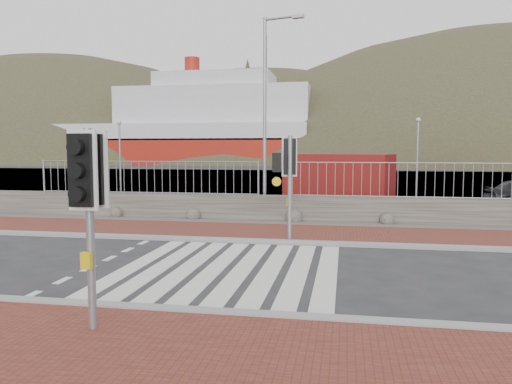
% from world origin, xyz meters
% --- Properties ---
extents(ground, '(220.00, 220.00, 0.00)m').
position_xyz_m(ground, '(0.00, 0.00, 0.00)').
color(ground, '#28282B').
rests_on(ground, ground).
extents(sidewalk_near, '(40.00, 4.00, 0.08)m').
position_xyz_m(sidewalk_near, '(0.00, -5.00, 0.04)').
color(sidewalk_near, brown).
rests_on(sidewalk_near, ground).
extents(sidewalk_far, '(40.00, 3.00, 0.08)m').
position_xyz_m(sidewalk_far, '(0.00, 4.50, 0.04)').
color(sidewalk_far, brown).
rests_on(sidewalk_far, ground).
extents(kerb_near, '(40.00, 0.25, 0.12)m').
position_xyz_m(kerb_near, '(0.00, -3.00, 0.05)').
color(kerb_near, gray).
rests_on(kerb_near, ground).
extents(kerb_far, '(40.00, 0.25, 0.12)m').
position_xyz_m(kerb_far, '(0.00, 3.00, 0.05)').
color(kerb_far, gray).
rests_on(kerb_far, ground).
extents(zebra_crossing, '(4.62, 5.60, 0.01)m').
position_xyz_m(zebra_crossing, '(-0.00, 0.00, 0.01)').
color(zebra_crossing, silver).
rests_on(zebra_crossing, ground).
extents(gravel_strip, '(40.00, 1.50, 0.06)m').
position_xyz_m(gravel_strip, '(0.00, 6.50, 0.03)').
color(gravel_strip, '#59544C').
rests_on(gravel_strip, ground).
extents(stone_wall, '(40.00, 0.60, 0.90)m').
position_xyz_m(stone_wall, '(0.00, 7.30, 0.45)').
color(stone_wall, '#49443C').
rests_on(stone_wall, ground).
extents(railing, '(18.07, 0.07, 1.22)m').
position_xyz_m(railing, '(0.00, 7.15, 1.82)').
color(railing, gray).
rests_on(railing, stone_wall).
extents(quay, '(120.00, 40.00, 0.50)m').
position_xyz_m(quay, '(0.00, 27.90, 0.00)').
color(quay, '#4C4C4F').
rests_on(quay, ground).
extents(water, '(220.00, 50.00, 0.05)m').
position_xyz_m(water, '(0.00, 62.90, 0.00)').
color(water, '#3F4C54').
rests_on(water, ground).
extents(ferry, '(50.00, 16.00, 20.00)m').
position_xyz_m(ferry, '(-24.65, 67.90, 5.36)').
color(ferry, maroon).
rests_on(ferry, ground).
extents(hills_backdrop, '(254.00, 90.00, 100.00)m').
position_xyz_m(hills_backdrop, '(6.74, 87.90, -23.05)').
color(hills_backdrop, '#333520').
rests_on(hills_backdrop, ground).
extents(traffic_signal_near, '(0.42, 0.25, 2.87)m').
position_xyz_m(traffic_signal_near, '(-1.01, -4.00, 2.08)').
color(traffic_signal_near, gray).
rests_on(traffic_signal_near, ground).
extents(traffic_signal_far, '(0.72, 0.36, 2.94)m').
position_xyz_m(traffic_signal_far, '(0.91, 3.33, 2.13)').
color(traffic_signal_far, gray).
rests_on(traffic_signal_far, ground).
extents(streetlight, '(1.53, 0.53, 7.34)m').
position_xyz_m(streetlight, '(-0.41, 8.07, 4.13)').
color(streetlight, gray).
rests_on(streetlight, ground).
extents(shipping_container, '(5.92, 3.93, 2.28)m').
position_xyz_m(shipping_container, '(2.09, 16.33, 1.14)').
color(shipping_container, maroon).
rests_on(shipping_container, ground).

